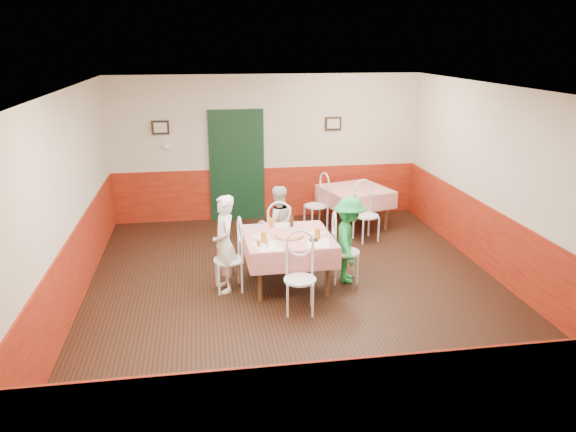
{
  "coord_description": "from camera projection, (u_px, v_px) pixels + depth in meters",
  "views": [
    {
      "loc": [
        -1.28,
        -7.24,
        3.39
      ],
      "look_at": [
        -0.12,
        0.15,
        1.05
      ],
      "focal_mm": 35.0,
      "sensor_mm": 36.0,
      "label": 1
    }
  ],
  "objects": [
    {
      "name": "chair_far",
      "position": [
        278.0,
        236.0,
        8.82
      ],
      "size": [
        0.44,
        0.44,
        0.9
      ],
      "primitive_type": null,
      "rotation": [
        0.0,
        0.0,
        3.09
      ],
      "color": "white",
      "rests_on": "ground"
    },
    {
      "name": "chair_second_a",
      "position": [
        316.0,
        206.0,
        10.46
      ],
      "size": [
        0.52,
        0.52,
        0.9
      ],
      "primitive_type": null,
      "rotation": [
        0.0,
        0.0,
        -1.3
      ],
      "color": "white",
      "rests_on": "ground"
    },
    {
      "name": "glass_c",
      "position": [
        271.0,
        223.0,
        8.28
      ],
      "size": [
        0.07,
        0.07,
        0.13
      ],
      "primitive_type": "cylinder",
      "rotation": [
        0.0,
        0.0,
        0.03
      ],
      "color": "#BF7219",
      "rests_on": "main_table"
    },
    {
      "name": "glass_a",
      "position": [
        264.0,
        238.0,
        7.63
      ],
      "size": [
        0.08,
        0.08,
        0.14
      ],
      "primitive_type": "cylinder",
      "rotation": [
        0.0,
        0.0,
        0.03
      ],
      "color": "#BF7219",
      "rests_on": "main_table"
    },
    {
      "name": "left_wall",
      "position": [
        67.0,
        204.0,
        7.17
      ],
      "size": [
        0.1,
        7.0,
        2.8
      ],
      "primitive_type": "cube",
      "color": "beige",
      "rests_on": "ground"
    },
    {
      "name": "second_table",
      "position": [
        355.0,
        208.0,
        10.59
      ],
      "size": [
        1.38,
        1.38,
        0.77
      ],
      "primitive_type": "cube",
      "rotation": [
        0.0,
        0.0,
        0.27
      ],
      "color": "red",
      "rests_on": "ground"
    },
    {
      "name": "chair_second_b",
      "position": [
        366.0,
        216.0,
        9.86
      ],
      "size": [
        0.52,
        0.52,
        0.9
      ],
      "primitive_type": null,
      "rotation": [
        0.0,
        0.0,
        0.27
      ],
      "color": "white",
      "rests_on": "ground"
    },
    {
      "name": "chair_right",
      "position": [
        345.0,
        252.0,
        8.17
      ],
      "size": [
        0.47,
        0.47,
        0.9
      ],
      "primitive_type": null,
      "rotation": [
        0.0,
        0.0,
        1.45
      ],
      "color": "white",
      "rests_on": "ground"
    },
    {
      "name": "wainscot_right",
      "position": [
        495.0,
        245.0,
        8.33
      ],
      "size": [
        0.03,
        7.0,
        1.0
      ],
      "primitive_type": "cube",
      "color": "maroon",
      "rests_on": "ground"
    },
    {
      "name": "chair_left",
      "position": [
        229.0,
        260.0,
        7.88
      ],
      "size": [
        0.45,
        0.45,
        0.9
      ],
      "primitive_type": null,
      "rotation": [
        0.0,
        0.0,
        -1.5
      ],
      "color": "white",
      "rests_on": "ground"
    },
    {
      "name": "wainscot_front",
      "position": [
        371.0,
        410.0,
        4.6
      ],
      "size": [
        6.0,
        0.03,
        1.0
      ],
      "primitive_type": "cube",
      "color": "maroon",
      "rests_on": "ground"
    },
    {
      "name": "back_wall",
      "position": [
        267.0,
        148.0,
        10.91
      ],
      "size": [
        6.0,
        0.1,
        2.8
      ],
      "primitive_type": "cube",
      "color": "beige",
      "rests_on": "ground"
    },
    {
      "name": "door",
      "position": [
        237.0,
        167.0,
        10.88
      ],
      "size": [
        0.96,
        0.06,
        2.1
      ],
      "primitive_type": "cube",
      "color": "black",
      "rests_on": "ground"
    },
    {
      "name": "ceiling",
      "position": [
        299.0,
        89.0,
        7.2
      ],
      "size": [
        7.0,
        7.0,
        0.0
      ],
      "primitive_type": "plane",
      "color": "white",
      "rests_on": "back_wall"
    },
    {
      "name": "chair_near",
      "position": [
        300.0,
        280.0,
        7.23
      ],
      "size": [
        0.48,
        0.48,
        0.9
      ],
      "primitive_type": null,
      "rotation": [
        0.0,
        0.0,
        -0.15
      ],
      "color": "white",
      "rests_on": "ground"
    },
    {
      "name": "front_wall",
      "position": [
        377.0,
        312.0,
        4.32
      ],
      "size": [
        6.0,
        0.1,
        2.8
      ],
      "primitive_type": "cube",
      "color": "beige",
      "rests_on": "ground"
    },
    {
      "name": "wainscot_back",
      "position": [
        268.0,
        193.0,
        11.17
      ],
      "size": [
        6.0,
        0.03,
        1.0
      ],
      "primitive_type": "cube",
      "color": "maroon",
      "rests_on": "ground"
    },
    {
      "name": "wallet",
      "position": [
        314.0,
        240.0,
        7.71
      ],
      "size": [
        0.11,
        0.09,
        0.02
      ],
      "primitive_type": "cube",
      "rotation": [
        0.0,
        0.0,
        0.03
      ],
      "color": "black",
      "rests_on": "main_table"
    },
    {
      "name": "shaker_b",
      "position": [
        267.0,
        245.0,
        7.44
      ],
      "size": [
        0.04,
        0.04,
        0.09
      ],
      "primitive_type": "cylinder",
      "rotation": [
        0.0,
        0.0,
        0.03
      ],
      "color": "silver",
      "rests_on": "main_table"
    },
    {
      "name": "diner_left",
      "position": [
        224.0,
        244.0,
        7.79
      ],
      "size": [
        0.4,
        0.55,
        1.39
      ],
      "primitive_type": "imported",
      "rotation": [
        0.0,
        0.0,
        -1.42
      ],
      "color": "gray",
      "rests_on": "ground"
    },
    {
      "name": "main_table",
      "position": [
        288.0,
        261.0,
        8.05
      ],
      "size": [
        1.25,
        1.25,
        0.77
      ],
      "primitive_type": "cube",
      "rotation": [
        0.0,
        0.0,
        0.03
      ],
      "color": "red",
      "rests_on": "ground"
    },
    {
      "name": "picture_right",
      "position": [
        333.0,
        124.0,
        10.93
      ],
      "size": [
        0.32,
        0.03,
        0.26
      ],
      "primitive_type": "cube",
      "color": "black",
      "rests_on": "back_wall"
    },
    {
      "name": "diner_right",
      "position": [
        349.0,
        240.0,
        8.12
      ],
      "size": [
        0.64,
        0.91,
        1.27
      ],
      "primitive_type": "imported",
      "rotation": [
        0.0,
        0.0,
        1.35
      ],
      "color": "gray",
      "rests_on": "ground"
    },
    {
      "name": "glass_b",
      "position": [
        318.0,
        234.0,
        7.78
      ],
      "size": [
        0.08,
        0.08,
        0.14
      ],
      "primitive_type": "cylinder",
      "rotation": [
        0.0,
        0.0,
        0.03
      ],
      "color": "#BF7219",
      "rests_on": "main_table"
    },
    {
      "name": "thermostat",
      "position": [
        167.0,
        146.0,
        10.55
      ],
      "size": [
        0.1,
        0.03,
        0.1
      ],
      "primitive_type": "cube",
      "color": "white",
      "rests_on": "back_wall"
    },
    {
      "name": "right_wall",
      "position": [
        503.0,
        186.0,
        8.06
      ],
      "size": [
        0.1,
        7.0,
        2.8
      ],
      "primitive_type": "cube",
      "color": "beige",
      "rests_on": "ground"
    },
    {
      "name": "pizza",
      "position": [
        289.0,
        236.0,
        7.88
      ],
      "size": [
        0.41,
        0.41,
        0.03
      ],
      "primitive_type": "cylinder",
      "rotation": [
        0.0,
        0.0,
        0.03
      ],
      "color": "#B74723",
      "rests_on": "main_table"
    },
    {
      "name": "shaker_a",
      "position": [
        261.0,
        245.0,
        7.44
      ],
      "size": [
        0.04,
        0.04,
        0.09
      ],
      "primitive_type": "cylinder",
      "rotation": [
        0.0,
        0.0,
        0.03
      ],
      "color": "silver",
      "rests_on": "main_table"
    },
    {
      "name": "floor",
      "position": [
        298.0,
        289.0,
        8.03
      ],
      "size": [
        7.0,
        7.0,
        0.0
      ],
      "primitive_type": "plane",
      "color": "black",
      "rests_on": "ground"
    },
    {
      "name": "diner_far",
      "position": [
        278.0,
        225.0,
        8.81
      ],
      "size": [
        0.69,
        0.58,
        1.26
      ],
      "primitive_type": "imported",
      "rotation": [
        0.0,
        0.0,
        3.33
      ],
      "color": "gray",
      "rests_on": "ground"
    },
    {
      "name": "picture_left",
      "position": [
        160.0,
        127.0,
        10.43
      ],
      "size": [
        0.32,
        0.03,
        0.26
      ],
      "primitive_type": "cube",
      "color": "black",
      "rests_on": "back_wall"
    },
    {
      "name": "wainscot_left",
      "position": [
        76.0,
        269.0,
        7.44
      ],
      "size": [
        0.03,
        7.0,
        1.0
      ],
      "primitive_type": "cube",
      "color": "maroon",
      "rests_on": "ground"
    },
    {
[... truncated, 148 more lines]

